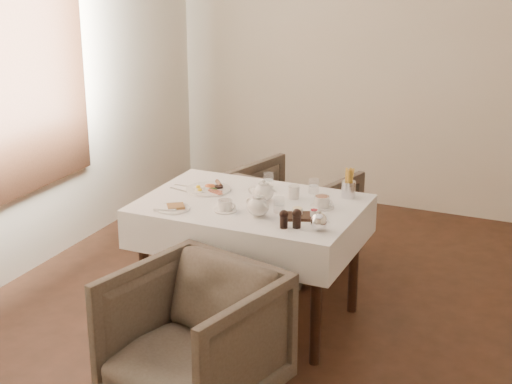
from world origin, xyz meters
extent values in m
plane|color=black|center=(0.00, 0.00, 0.00)|extent=(5.00, 5.00, 0.00)
plane|color=beige|center=(0.00, 2.50, 1.45)|extent=(4.50, 0.00, 4.50)
cube|color=black|center=(-0.54, 0.16, 0.72)|extent=(1.20, 0.80, 0.04)
cube|color=white|center=(-0.54, 0.16, 0.64)|extent=(1.28, 0.88, 0.23)
cylinder|color=black|center=(-1.08, 0.50, 0.35)|extent=(0.06, 0.06, 0.70)
cylinder|color=black|center=(0.00, 0.50, 0.35)|extent=(0.06, 0.06, 0.70)
cylinder|color=black|center=(-1.08, -0.18, 0.35)|extent=(0.06, 0.06, 0.70)
cylinder|color=black|center=(0.00, -0.18, 0.35)|extent=(0.06, 0.06, 0.70)
imported|color=#483E35|center=(-0.44, -0.75, 0.35)|extent=(0.90, 0.92, 0.69)
imported|color=#483E35|center=(-0.63, 1.00, 0.35)|extent=(0.93, 0.95, 0.70)
cylinder|color=white|center=(-0.88, 0.26, 0.76)|extent=(0.28, 0.28, 0.01)
ellipsoid|color=#D45F26|center=(-0.89, 0.30, 0.77)|extent=(0.07, 0.06, 0.02)
cylinder|color=brown|center=(-0.85, 0.34, 0.78)|extent=(0.08, 0.09, 0.03)
cylinder|color=black|center=(-0.82, 0.29, 0.77)|extent=(0.05, 0.05, 0.02)
cube|color=#9D3624|center=(-0.80, 0.21, 0.77)|extent=(0.10, 0.06, 0.01)
ellipsoid|color=#264C19|center=(-0.84, 0.25, 0.77)|extent=(0.06, 0.05, 0.02)
cylinder|color=white|center=(-0.90, -0.13, 0.76)|extent=(0.19, 0.19, 0.01)
cube|color=brown|center=(-0.89, -0.12, 0.77)|extent=(0.13, 0.13, 0.01)
cube|color=white|center=(-0.94, -0.15, 0.77)|extent=(0.15, 0.13, 0.02)
cylinder|color=white|center=(-0.34, 0.33, 0.80)|extent=(0.08, 0.08, 0.08)
cylinder|color=white|center=(-0.62, -0.03, 0.76)|extent=(0.13, 0.13, 0.01)
cylinder|color=white|center=(-0.62, -0.03, 0.79)|extent=(0.10, 0.10, 0.06)
cylinder|color=brown|center=(-0.62, -0.03, 0.82)|extent=(0.08, 0.08, 0.00)
cylinder|color=white|center=(-0.14, 0.25, 0.76)|extent=(0.14, 0.14, 0.01)
cylinder|color=white|center=(-0.14, 0.25, 0.79)|extent=(0.11, 0.11, 0.06)
cylinder|color=brown|center=(-0.14, 0.25, 0.82)|extent=(0.08, 0.08, 0.00)
cylinder|color=silver|center=(-0.56, 0.46, 0.80)|extent=(0.08, 0.08, 0.09)
cylinder|color=silver|center=(-0.33, 0.08, 0.80)|extent=(0.07, 0.07, 0.09)
cylinder|color=silver|center=(-0.27, 0.47, 0.80)|extent=(0.08, 0.08, 0.09)
cube|color=black|center=(-0.17, 0.05, 0.76)|extent=(0.23, 0.19, 0.02)
cylinder|color=white|center=(-0.21, 0.05, 0.79)|extent=(0.06, 0.06, 0.03)
cylinder|color=maroon|center=(-0.12, 0.06, 0.79)|extent=(0.05, 0.05, 0.03)
cylinder|color=silver|center=(-0.05, 0.48, 0.81)|extent=(0.08, 0.08, 0.10)
cube|color=silver|center=(-1.03, 0.26, 0.76)|extent=(0.18, 0.02, 0.00)
cube|color=silver|center=(-1.02, 0.18, 0.76)|extent=(0.19, 0.06, 0.00)
camera|label=1|loc=(1.26, -3.78, 2.31)|focal=55.00mm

